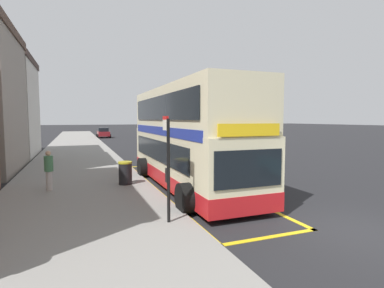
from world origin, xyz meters
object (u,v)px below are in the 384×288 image
litter_bin (125,173)px  double_decker_bus (187,141)px  bus_stop_sign (168,161)px  parked_car_maroon_behind (103,133)px  pedestrian_waiting_near_sign (49,169)px  parked_car_teal_far (151,132)px  parked_car_grey_kerbside (172,136)px

litter_bin → double_decker_bus: bearing=-16.5°
bus_stop_sign → litter_bin: size_ratio=2.93×
parked_car_maroon_behind → pedestrian_waiting_near_sign: size_ratio=2.59×
parked_car_teal_far → pedestrian_waiting_near_sign: bearing=-108.4°
double_decker_bus → parked_car_grey_kerbside: (7.18, 25.42, -1.26)m
bus_stop_sign → pedestrian_waiting_near_sign: bus_stop_sign is taller
bus_stop_sign → parked_car_grey_kerbside: 31.45m
parked_car_teal_far → parked_car_grey_kerbside: bearing=-89.5°
litter_bin → bus_stop_sign: bearing=-85.9°
bus_stop_sign → litter_bin: bearing=94.1°
double_decker_bus → bus_stop_sign: size_ratio=3.49×
parked_car_teal_far → pedestrian_waiting_near_sign: size_ratio=2.59×
parked_car_grey_kerbside → litter_bin: size_ratio=4.15×
parked_car_maroon_behind → litter_bin: (-2.12, -37.31, -0.15)m
double_decker_bus → litter_bin: 3.08m
bus_stop_sign → double_decker_bus: bearing=63.8°
double_decker_bus → pedestrian_waiting_near_sign: bearing=173.1°
parked_car_maroon_behind → pedestrian_waiting_near_sign: 37.76m
parked_car_maroon_behind → litter_bin: parked_car_maroon_behind is taller
parked_car_maroon_behind → double_decker_bus: bearing=-87.1°
double_decker_bus → pedestrian_waiting_near_sign: double_decker_bus is taller
double_decker_bus → parked_car_grey_kerbside: size_ratio=2.47×
double_decker_bus → litter_bin: bearing=163.5°
parked_car_maroon_behind → parked_car_grey_kerbside: bearing=-56.6°
double_decker_bus → litter_bin: (-2.63, 0.78, -1.41)m
parked_car_maroon_behind → parked_car_teal_far: bearing=0.2°
bus_stop_sign → parked_car_maroon_behind: 42.70m
parked_car_grey_kerbside → pedestrian_waiting_near_sign: size_ratio=2.59×
double_decker_bus → litter_bin: double_decker_bus is taller
parked_car_maroon_behind → litter_bin: size_ratio=4.15×
parked_car_maroon_behind → parked_car_teal_far: size_ratio=1.00×
parked_car_teal_far → litter_bin: parked_car_teal_far is taller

